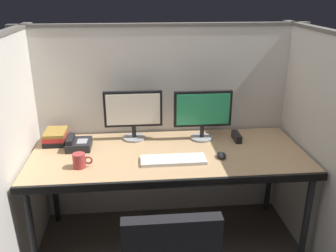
{
  "coord_description": "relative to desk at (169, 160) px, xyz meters",
  "views": [
    {
      "loc": [
        -0.22,
        -1.98,
        1.81
      ],
      "look_at": [
        0.0,
        0.35,
        0.92
      ],
      "focal_mm": 38.87,
      "sensor_mm": 36.0,
      "label": 1
    }
  ],
  "objects": [
    {
      "name": "desk",
      "position": [
        0.0,
        0.0,
        0.0
      ],
      "size": [
        1.9,
        0.8,
        0.74
      ],
      "color": "tan",
      "rests_on": "ground"
    },
    {
      "name": "monitor_left",
      "position": [
        -0.24,
        0.29,
        0.27
      ],
      "size": [
        0.43,
        0.17,
        0.37
      ],
      "color": "gray",
      "rests_on": "desk"
    },
    {
      "name": "keyboard_main",
      "position": [
        0.02,
        -0.12,
        0.06
      ],
      "size": [
        0.43,
        0.15,
        0.02
      ],
      "primitive_type": "cube",
      "color": "silver",
      "rests_on": "desk"
    },
    {
      "name": "cubicle_partition_right",
      "position": [
        0.99,
        -0.09,
        0.1
      ],
      "size": [
        0.06,
        1.41,
        1.57
      ],
      "color": "beige",
      "rests_on": "ground"
    },
    {
      "name": "coffee_mug",
      "position": [
        -0.58,
        -0.15,
        0.1
      ],
      "size": [
        0.13,
        0.08,
        0.09
      ],
      "color": "#993333",
      "rests_on": "desk"
    },
    {
      "name": "monitor_right",
      "position": [
        0.27,
        0.24,
        0.27
      ],
      "size": [
        0.43,
        0.17,
        0.37
      ],
      "color": "gray",
      "rests_on": "desk"
    },
    {
      "name": "desk_phone",
      "position": [
        -0.63,
        0.15,
        0.08
      ],
      "size": [
        0.17,
        0.19,
        0.09
      ],
      "color": "black",
      "rests_on": "desk"
    },
    {
      "name": "book_stack",
      "position": [
        -0.81,
        0.26,
        0.1
      ],
      "size": [
        0.16,
        0.21,
        0.1
      ],
      "color": "black",
      "rests_on": "desk"
    },
    {
      "name": "cubicle_partition_left",
      "position": [
        -0.99,
        -0.09,
        0.1
      ],
      "size": [
        0.06,
        1.41,
        1.57
      ],
      "color": "beige",
      "rests_on": "ground"
    },
    {
      "name": "red_stapler",
      "position": [
        0.53,
        0.19,
        0.08
      ],
      "size": [
        0.04,
        0.15,
        0.06
      ],
      "primitive_type": "cube",
      "color": "black",
      "rests_on": "desk"
    },
    {
      "name": "cubicle_partition_rear",
      "position": [
        0.0,
        0.46,
        0.1
      ],
      "size": [
        2.21,
        0.06,
        1.57
      ],
      "color": "beige",
      "rests_on": "ground"
    },
    {
      "name": "computer_mouse",
      "position": [
        0.35,
        -0.1,
        0.07
      ],
      "size": [
        0.06,
        0.1,
        0.04
      ],
      "color": "black",
      "rests_on": "desk"
    }
  ]
}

